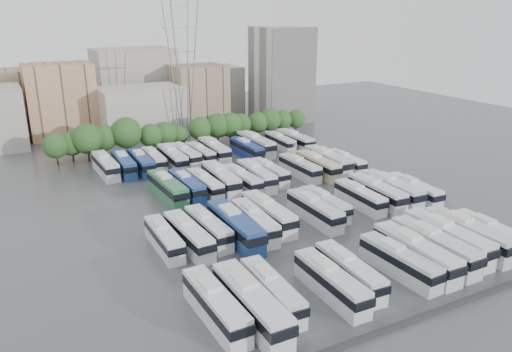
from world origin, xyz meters
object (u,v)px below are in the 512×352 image
bus_r3_s9 (247,149)px  bus_r2_s6 (241,180)px  bus_r2_s5 (221,179)px  bus_r2_s11 (318,165)px  bus_r3_s1 (124,164)px  bus_r3_s2 (141,162)px  bus_r1_s0 (164,238)px  bus_r2_s3 (186,186)px  bus_r2_s7 (256,175)px  bus_r3_s10 (256,144)px  electricity_pylon (182,62)px  bus_r0_s9 (434,246)px  bus_r0_s8 (416,253)px  bus_r0_s11 (468,234)px  bus_r1_s3 (235,226)px  bus_r3_s4 (172,158)px  bus_r0_s5 (349,271)px  bus_r0_s10 (447,238)px  bus_r0_s12 (490,234)px  bus_r1_s13 (413,190)px  bus_r2_s13 (346,162)px  bus_r3_s7 (214,150)px  bus_r3_s5 (185,155)px  bus_r0_s7 (399,261)px  bus_r0_s4 (331,282)px  bus_r1_s7 (314,210)px  bus_r1_s2 (208,228)px  bus_r3_s0 (105,165)px  bus_r2_s8 (269,172)px  bus_r1_s10 (360,197)px  bus_r2_s4 (205,184)px  bus_r1_s11 (377,192)px  bus_r2_s10 (300,167)px  bus_r1_s12 (391,189)px  bus_r2_s2 (168,188)px  bus_r1_s4 (254,221)px  bus_r3_s13 (295,140)px  bus_r3_s3 (154,159)px  apartment_tower (282,75)px  bus_r1_s1 (188,235)px  bus_r1_s5 (268,213)px

bus_r3_s9 → bus_r2_s6: bearing=-120.9°
bus_r2_s5 → bus_r2_s11: 20.02m
bus_r3_s1 → bus_r3_s2: size_ratio=0.99×
bus_r1_s0 → bus_r2_s3: size_ratio=0.92×
bus_r2_s7 → bus_r3_s10: size_ratio=0.92×
electricity_pylon → bus_r0_s9: electricity_pylon is taller
bus_r0_s8 → bus_r0_s11: 10.02m
bus_r1_s3 → bus_r3_s4: (3.25, 36.44, -0.13)m
bus_r0_s5 → electricity_pylon: bearing=87.5°
bus_r0_s10 → bus_r1_s0: bus_r0_s10 is taller
bus_r0_s5 → bus_r0_s9: size_ratio=0.87×
bus_r0_s12 → bus_r1_s13: size_ratio=1.01×
bus_r0_s12 → bus_r2_s13: size_ratio=1.08×
bus_r0_s10 → bus_r3_s7: bearing=101.3°
bus_r2_s6 → bus_r3_s5: 19.87m
bus_r0_s7 → bus_r2_s5: bearing=98.0°
bus_r0_s4 → bus_r1_s7: size_ratio=0.98×
bus_r1_s2 → bus_r2_s7: bearing=43.6°
bus_r1_s3 → bus_r3_s5: 38.28m
bus_r0_s10 → bus_r3_s0: 63.37m
bus_r2_s8 → bus_r3_s5: (-10.07, 17.84, 0.08)m
bus_r0_s8 → bus_r1_s13: bus_r0_s8 is taller
bus_r1_s10 → bus_r2_s4: 26.48m
bus_r1_s11 → bus_r2_s10: bearing=104.4°
bus_r2_s13 → bus_r3_s4: size_ratio=0.86×
bus_r1_s3 → bus_r1_s12: (29.74, 1.46, -0.07)m
bus_r1_s12 → bus_r0_s8: bearing=-123.8°
bus_r0_s9 → bus_r1_s2: bearing=140.2°
bus_r1_s3 → bus_r3_s5: bearing=80.4°
bus_r3_s9 → bus_r3_s10: bus_r3_s10 is taller
bus_r2_s8 → bus_r1_s10: bearing=-71.2°
bus_r1_s2 → bus_r3_s1: 35.39m
bus_r0_s12 → bus_r2_s5: bus_r2_s5 is taller
bus_r3_s2 → bus_r2_s2: bearing=-89.8°
bus_r2_s4 → bus_r2_s5: bearing=10.9°
bus_r1_s7 → bus_r1_s10: bus_r1_s7 is taller
bus_r1_s4 → bus_r3_s13: bearing=53.8°
bus_r0_s8 → bus_r0_s11: (10.00, 0.66, 0.06)m
bus_r1_s3 → bus_r3_s9: size_ratio=1.16×
bus_r1_s0 → bus_r3_s4: bearing=69.7°
bus_r2_s13 → bus_r3_s3: 38.62m
bus_r2_s4 → bus_r2_s7: 9.99m
bus_r0_s8 → bus_r3_s0: 61.19m
bus_r2_s6 → bus_r3_s7: bus_r3_s7 is taller
bus_r0_s9 → apartment_tower: bearing=72.4°
bus_r0_s8 → bus_r2_s3: bus_r0_s8 is taller
bus_r2_s4 → bus_r1_s4: bearing=-91.0°
bus_r1_s1 → bus_r3_s3: bearing=77.6°
bus_r1_s4 → bus_r1_s5: (3.14, 1.52, 0.09)m
bus_r1_s11 → bus_r3_s9: size_ratio=1.08×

